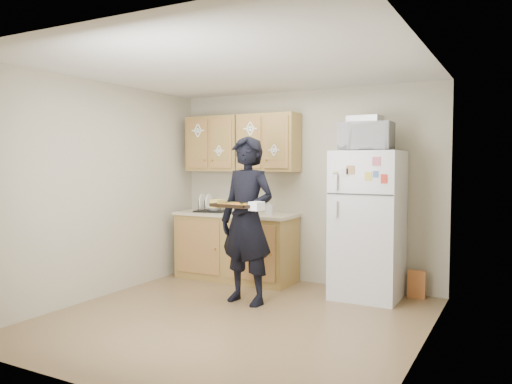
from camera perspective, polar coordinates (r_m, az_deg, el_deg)
floor at (r=5.16m, az=-2.54°, el=-14.28°), size 3.60×3.60×0.00m
ceiling at (r=5.01m, az=-2.62°, el=14.13°), size 3.60×3.60×0.00m
wall_back at (r=6.54m, az=5.55°, el=0.58°), size 3.60×0.04×2.50m
wall_front at (r=3.51m, az=-17.83°, el=-1.91°), size 3.60×0.04×2.50m
wall_left at (r=6.05m, az=-17.36°, el=0.23°), size 0.04×3.60×2.50m
wall_right at (r=4.30m, az=18.50°, el=-0.99°), size 0.04×3.60×2.50m
refrigerator at (r=5.91m, az=12.66°, el=-3.66°), size 0.75×0.70×1.70m
base_cabinet at (r=6.72m, az=-2.30°, el=-6.36°), size 1.60×0.60×0.86m
countertop at (r=6.66m, az=-2.31°, el=-2.54°), size 1.64×0.64×0.04m
upper_cab_left at (r=6.96m, az=-4.61°, el=5.49°), size 0.80×0.33×0.75m
upper_cab_right at (r=6.55m, az=1.46°, el=5.64°), size 0.80×0.33×0.75m
cereal_box at (r=6.15m, az=17.89°, el=-10.01°), size 0.20×0.07×0.32m
person at (r=5.53m, az=-1.04°, el=-3.25°), size 0.73×0.54×1.85m
baking_tray at (r=5.24m, az=-2.22°, el=-1.58°), size 0.51×0.40×0.04m
pizza_front_left at (r=5.25m, az=-3.67°, el=-1.39°), size 0.15×0.15×0.02m
pizza_front_right at (r=5.11m, az=-1.82°, el=-1.51°), size 0.15×0.15×0.02m
pizza_back_left at (r=5.36m, az=-2.61°, el=-1.29°), size 0.15×0.15×0.02m
pizza_back_right at (r=5.23m, az=-0.78°, el=-1.40°), size 0.15×0.15×0.02m
microwave at (r=5.83m, az=12.48°, el=6.19°), size 0.60×0.42×0.32m
foil_pan at (r=5.88m, az=12.36°, el=8.12°), size 0.38×0.28×0.08m
dish_rack at (r=6.80m, az=-5.17°, el=-1.57°), size 0.47×0.39×0.16m
bowl at (r=6.77m, az=-4.80°, el=-1.91°), size 0.24×0.24×0.05m
soap_bottle at (r=6.33m, az=1.52°, el=-1.81°), size 0.10×0.11×0.19m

